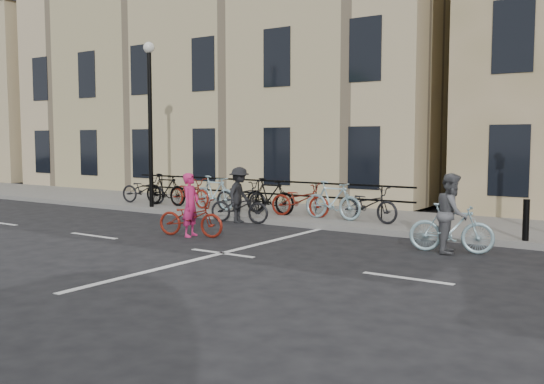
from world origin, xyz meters
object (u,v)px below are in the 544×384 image
Objects in this scene: cyclist_grey at (452,221)px; cyclist_dark at (239,201)px; cyclist_pink at (191,215)px; lamp_post at (150,103)px.

cyclist_dark is (-6.37, 1.14, -0.05)m from cyclist_grey.
cyclist_grey is (5.87, 1.44, 0.14)m from cyclist_pink.
cyclist_dark is at bearing 66.37° from cyclist_grey.
lamp_post reaches higher than cyclist_pink.
cyclist_pink is at bearing 179.10° from cyclist_dark.
cyclist_dark reaches higher than cyclist_pink.
cyclist_dark is at bearing -1.30° from cyclist_pink.
lamp_post is at bearing 43.03° from cyclist_pink.
cyclist_dark is at bearing -7.66° from lamp_post.
cyclist_pink is at bearing -34.77° from lamp_post.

